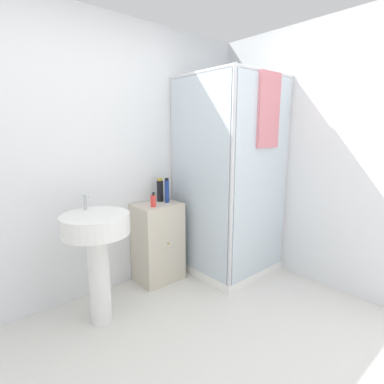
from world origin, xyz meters
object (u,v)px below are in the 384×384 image
object	(u,v)px
shampoo_bottle_tall_black	(160,190)
shampoo_bottle_blue	(167,191)
sink	(97,243)
soap_dispenser	(153,201)

from	to	relation	value
shampoo_bottle_tall_black	shampoo_bottle_blue	size ratio (longest dim) A/B	0.95
sink	soap_dispenser	distance (m)	0.71
sink	shampoo_bottle_tall_black	world-z (taller)	shampoo_bottle_tall_black
soap_dispenser	shampoo_bottle_blue	size ratio (longest dim) A/B	0.57
soap_dispenser	shampoo_bottle_tall_black	xyz separation A→B (m)	(0.18, 0.15, 0.06)
sink	soap_dispenser	size ratio (longest dim) A/B	7.20
sink	shampoo_bottle_tall_black	bearing A→B (deg)	22.61
shampoo_bottle_tall_black	shampoo_bottle_blue	xyz separation A→B (m)	(0.02, -0.09, 0.01)
sink	soap_dispenser	bearing A→B (deg)	17.14
shampoo_bottle_tall_black	shampoo_bottle_blue	world-z (taller)	shampoo_bottle_blue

